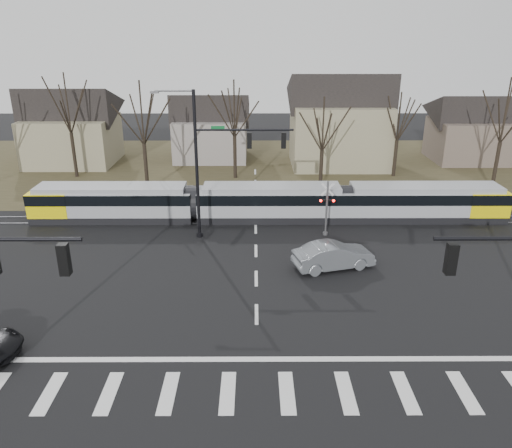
{
  "coord_description": "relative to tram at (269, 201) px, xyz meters",
  "views": [
    {
      "loc": [
        -0.12,
        -20.35,
        13.64
      ],
      "look_at": [
        0.0,
        9.0,
        2.3
      ],
      "focal_mm": 35.0,
      "sensor_mm": 36.0,
      "label": 1
    }
  ],
  "objects": [
    {
      "name": "lane_dashes",
      "position": [
        -1.06,
        -0.0,
        -1.49
      ],
      "size": [
        0.18,
        30.0,
        0.01
      ],
      "color": "silver",
      "rests_on": "ground"
    },
    {
      "name": "rail_crossing_signal",
      "position": [
        3.94,
        -3.21,
        0.39
      ],
      "size": [
        1.08,
        0.36,
        4.0
      ],
      "color": "#59595B",
      "rests_on": "ground"
    },
    {
      "name": "house_b",
      "position": [
        -6.06,
        20.0,
        2.47
      ],
      "size": [
        8.64,
        7.56,
        7.65
      ],
      "color": "gray",
      "rests_on": "ground"
    },
    {
      "name": "tree_row",
      "position": [
        0.94,
        10.0,
        3.5
      ],
      "size": [
        59.2,
        7.2,
        10.0
      ],
      "color": "black",
      "rests_on": "ground"
    },
    {
      "name": "signal_pole_far",
      "position": [
        -3.46,
        -3.5,
        4.2
      ],
      "size": [
        9.28,
        0.44,
        10.2
      ],
      "color": "black",
      "rests_on": "ground"
    },
    {
      "name": "grass_verge",
      "position": [
        -1.06,
        16.0,
        -1.49
      ],
      "size": [
        140.0,
        28.0,
        0.01
      ],
      "primitive_type": "cube",
      "color": "#38331E",
      "rests_on": "ground"
    },
    {
      "name": "ground",
      "position": [
        -1.06,
        -16.0,
        -1.5
      ],
      "size": [
        140.0,
        140.0,
        0.0
      ],
      "primitive_type": "plane",
      "color": "black"
    },
    {
      "name": "rail_pair",
      "position": [
        -1.06,
        -0.2,
        -1.47
      ],
      "size": [
        90.0,
        1.52,
        0.06
      ],
      "color": "#59595E",
      "rests_on": "ground"
    },
    {
      "name": "sedan",
      "position": [
        3.7,
        -8.58,
        -0.68
      ],
      "size": [
        4.33,
        5.88,
        1.64
      ],
      "primitive_type": "imported",
      "rotation": [
        0.0,
        0.0,
        1.84
      ],
      "color": "slate",
      "rests_on": "ground"
    },
    {
      "name": "house_a",
      "position": [
        -21.06,
        18.0,
        2.97
      ],
      "size": [
        9.72,
        8.64,
        8.6
      ],
      "color": "gray",
      "rests_on": "ground"
    },
    {
      "name": "tram",
      "position": [
        0.0,
        0.0,
        0.0
      ],
      "size": [
        36.26,
        2.69,
        2.75
      ],
      "color": "gray",
      "rests_on": "ground"
    },
    {
      "name": "stop_line",
      "position": [
        -1.06,
        -17.8,
        -1.49
      ],
      "size": [
        28.0,
        0.35,
        0.01
      ],
      "primitive_type": "cube",
      "color": "silver",
      "rests_on": "ground"
    },
    {
      "name": "crosswalk",
      "position": [
        -1.06,
        -20.0,
        -1.49
      ],
      "size": [
        27.0,
        2.6,
        0.01
      ],
      "color": "silver",
      "rests_on": "ground"
    },
    {
      "name": "house_c",
      "position": [
        7.94,
        17.0,
        3.73
      ],
      "size": [
        10.8,
        8.64,
        10.1
      ],
      "color": "gray",
      "rests_on": "ground"
    },
    {
      "name": "house_d",
      "position": [
        22.94,
        19.0,
        2.47
      ],
      "size": [
        8.64,
        7.56,
        7.65
      ],
      "color": "brown",
      "rests_on": "ground"
    }
  ]
}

